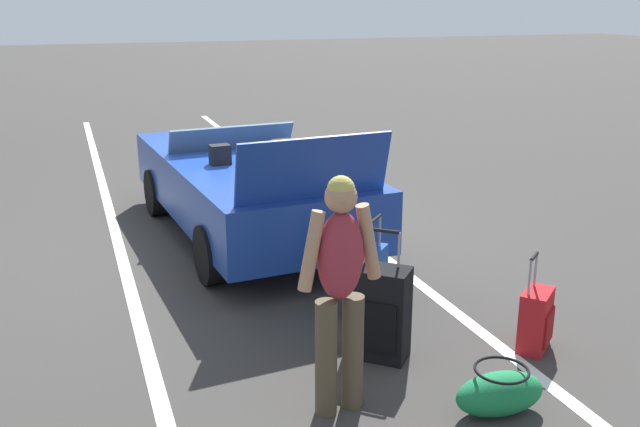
# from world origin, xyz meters

# --- Properties ---
(ground_plane) EXTENTS (80.00, 80.00, 0.00)m
(ground_plane) POSITION_xyz_m (0.00, 0.00, 0.00)
(ground_plane) COLOR #383533
(lot_line_near) EXTENTS (18.00, 0.12, 0.01)m
(lot_line_near) POSITION_xyz_m (0.00, -1.20, 0.00)
(lot_line_near) COLOR silver
(lot_line_near) RESTS_ON ground_plane
(lot_line_mid) EXTENTS (18.00, 0.12, 0.01)m
(lot_line_mid) POSITION_xyz_m (0.00, 1.50, 0.00)
(lot_line_mid) COLOR silver
(lot_line_mid) RESTS_ON ground_plane
(convertible_car) EXTENTS (4.26, 2.08, 1.53)m
(convertible_car) POSITION_xyz_m (0.20, 0.02, 0.59)
(convertible_car) COLOR navy
(convertible_car) RESTS_ON ground_plane
(suitcase_large_black) EXTENTS (0.53, 0.54, 1.03)m
(suitcase_large_black) POSITION_xyz_m (-3.24, -0.20, 0.37)
(suitcase_large_black) COLOR black
(suitcase_large_black) RESTS_ON ground_plane
(suitcase_medium_bright) EXTENTS (0.45, 0.45, 0.92)m
(suitcase_medium_bright) POSITION_xyz_m (-2.51, -0.44, 0.31)
(suitcase_medium_bright) COLOR #1E479E
(suitcase_medium_bright) RESTS_ON ground_plane
(suitcase_small_carryon) EXTENTS (0.37, 0.39, 0.80)m
(suitcase_small_carryon) POSITION_xyz_m (-3.57, -1.44, 0.25)
(suitcase_small_carryon) COLOR red
(suitcase_small_carryon) RESTS_ON ground_plane
(duffel_bag) EXTENTS (0.39, 0.66, 0.34)m
(duffel_bag) POSITION_xyz_m (-4.26, -0.65, 0.16)
(duffel_bag) COLOR #19723F
(duffel_bag) RESTS_ON ground_plane
(traveler_person) EXTENTS (0.25, 0.61, 1.65)m
(traveler_person) POSITION_xyz_m (-3.84, 0.35, 0.93)
(traveler_person) COLOR #4C3F2D
(traveler_person) RESTS_ON ground_plane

